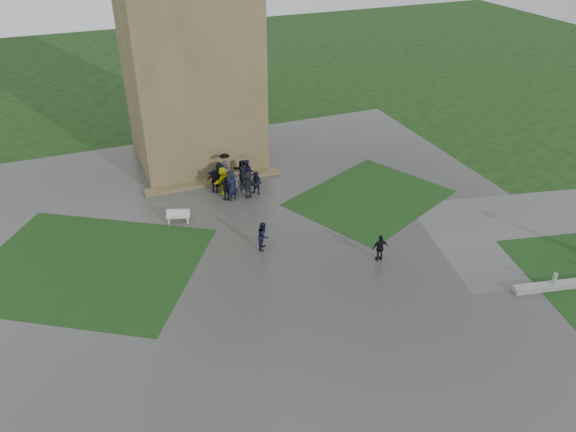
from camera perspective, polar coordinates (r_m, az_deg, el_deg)
name	(u,v)px	position (r m, az deg, el deg)	size (l,w,h in m)	color
ground	(270,273)	(28.51, -1.84, -5.77)	(120.00, 120.00, 0.00)	black
plaza	(257,252)	(30.05, -3.16, -3.65)	(34.00, 34.00, 0.02)	#383836
lawn_inset_left	(88,266)	(30.70, -19.65, -4.78)	(11.00, 9.00, 0.01)	#133311
lawn_inset_right	(370,198)	(35.43, 8.32, 1.83)	(9.00, 7.00, 0.01)	#133311
tower	(187,28)	(38.25, -10.27, 18.25)	(8.00, 8.00, 18.00)	brown
tower_plinth	(214,182)	(37.14, -7.51, 3.49)	(9.00, 0.80, 0.22)	brown
bench	(178,216)	(32.98, -11.10, 0.01)	(1.42, 0.85, 0.78)	beige
visitor_cluster	(232,176)	(35.69, -5.70, 4.06)	(3.29, 3.23, 2.56)	black
pedestrian_mid	(263,236)	(29.87, -2.51, -2.00)	(0.77, 0.44, 1.59)	black
pedestrian_near	(380,248)	(29.35, 9.35, -3.20)	(0.87, 0.50, 1.49)	black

